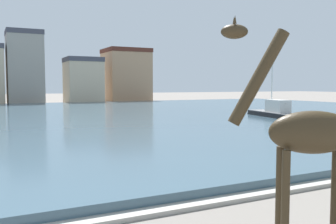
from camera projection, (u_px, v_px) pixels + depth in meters
harbor_water at (68, 117)px, 35.28m from camera, size 91.56×54.55×0.38m
quay_edge_coping at (261, 194)px, 10.73m from camera, size 91.56×0.50×0.12m
giraffe_statue at (305, 137)px, 6.70m from camera, size 2.38×1.56×4.45m
sailboat_black at (272, 114)px, 33.69m from camera, size 3.10×8.20×6.22m
townhouse_narrow_midrow at (25, 68)px, 62.52m from camera, size 5.82×5.78×12.43m
townhouse_tall_gabled at (83, 81)px, 65.10m from camera, size 6.11×6.31×8.08m
townhouse_end_terrace at (126, 75)px, 72.51m from camera, size 8.27×7.79×10.32m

